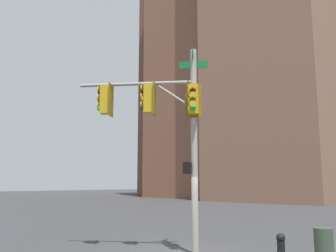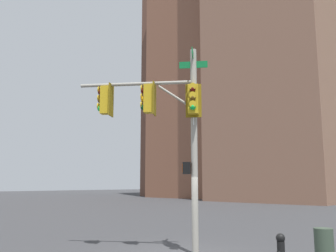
{
  "view_description": "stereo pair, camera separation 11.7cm",
  "coord_description": "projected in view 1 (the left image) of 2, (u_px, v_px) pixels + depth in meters",
  "views": [
    {
      "loc": [
        9.39,
        8.07,
        2.29
      ],
      "look_at": [
        0.09,
        -0.27,
        4.25
      ],
      "focal_mm": 39.16,
      "sensor_mm": 36.0,
      "label": 1
    },
    {
      "loc": [
        9.31,
        8.16,
        2.29
      ],
      "look_at": [
        0.09,
        -0.27,
        4.25
      ],
      "focal_mm": 39.16,
      "sensor_mm": 36.0,
      "label": 2
    }
  ],
  "objects": [
    {
      "name": "fire_hydrant",
      "position": [
        281.0,
        248.0,
        10.48
      ],
      "size": [
        0.34,
        0.26,
        0.87
      ],
      "color": "black",
      "rests_on": "ground_plane"
    },
    {
      "name": "litter_bin",
      "position": [
        324.0,
        244.0,
        11.04
      ],
      "size": [
        0.56,
        0.56,
        0.95
      ],
      "primitive_type": "cylinder",
      "color": "#384738",
      "rests_on": "ground_plane"
    },
    {
      "name": "building_brick_farside",
      "position": [
        212.0,
        68.0,
        72.71
      ],
      "size": [
        21.92,
        19.42,
        49.95
      ],
      "primitive_type": "cube",
      "color": "brown",
      "rests_on": "ground_plane"
    },
    {
      "name": "signal_pole_assembly",
      "position": [
        166.0,
        117.0,
        12.65
      ],
      "size": [
        2.91,
        3.83,
        6.96
      ],
      "rotation": [
        0.0,
        0.0,
        5.32
      ],
      "color": "#9E998C",
      "rests_on": "ground_plane"
    },
    {
      "name": "building_brick_midblock",
      "position": [
        217.0,
        76.0,
        64.75
      ],
      "size": [
        18.1,
        18.88,
        42.06
      ],
      "primitive_type": "cube",
      "color": "brown",
      "rests_on": "ground_plane"
    }
  ]
}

